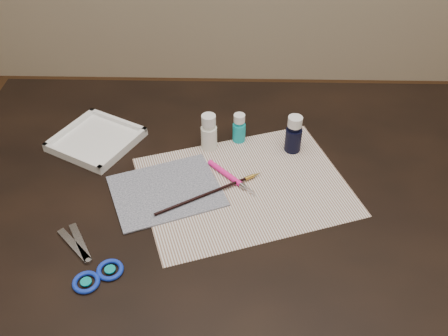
{
  "coord_description": "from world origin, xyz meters",
  "views": [
    {
      "loc": [
        0.02,
        -0.83,
        1.51
      ],
      "look_at": [
        0.0,
        0.0,
        0.8
      ],
      "focal_mm": 40.0,
      "sensor_mm": 36.0,
      "label": 1
    }
  ],
  "objects_px": {
    "paint_bottle_white": "(209,132)",
    "paint_bottle_navy": "(294,134)",
    "paint_bottle_cyan": "(239,128)",
    "paper": "(244,186)",
    "scissors": "(81,257)",
    "canvas": "(166,191)",
    "palette_tray": "(96,139)"
  },
  "relations": [
    {
      "from": "paper",
      "to": "paint_bottle_cyan",
      "type": "relative_size",
      "value": 5.79
    },
    {
      "from": "paint_bottle_cyan",
      "to": "palette_tray",
      "type": "height_order",
      "value": "paint_bottle_cyan"
    },
    {
      "from": "paint_bottle_white",
      "to": "scissors",
      "type": "xyz_separation_m",
      "value": [
        -0.23,
        -0.35,
        -0.04
      ]
    },
    {
      "from": "paper",
      "to": "paint_bottle_navy",
      "type": "height_order",
      "value": "paint_bottle_navy"
    },
    {
      "from": "canvas",
      "to": "paint_bottle_white",
      "type": "distance_m",
      "value": 0.19
    },
    {
      "from": "canvas",
      "to": "paint_bottle_white",
      "type": "bearing_deg",
      "value": 61.4
    },
    {
      "from": "canvas",
      "to": "paint_bottle_white",
      "type": "height_order",
      "value": "paint_bottle_white"
    },
    {
      "from": "paint_bottle_cyan",
      "to": "palette_tray",
      "type": "distance_m",
      "value": 0.35
    },
    {
      "from": "paper",
      "to": "palette_tray",
      "type": "relative_size",
      "value": 2.47
    },
    {
      "from": "paint_bottle_white",
      "to": "paint_bottle_cyan",
      "type": "distance_m",
      "value": 0.08
    },
    {
      "from": "paper",
      "to": "scissors",
      "type": "bearing_deg",
      "value": -146.08
    },
    {
      "from": "paint_bottle_white",
      "to": "paint_bottle_navy",
      "type": "distance_m",
      "value": 0.2
    },
    {
      "from": "paper",
      "to": "canvas",
      "type": "relative_size",
      "value": 1.93
    },
    {
      "from": "paint_bottle_cyan",
      "to": "scissors",
      "type": "height_order",
      "value": "paint_bottle_cyan"
    },
    {
      "from": "paint_bottle_white",
      "to": "paint_bottle_cyan",
      "type": "bearing_deg",
      "value": 22.96
    },
    {
      "from": "paint_bottle_cyan",
      "to": "paint_bottle_white",
      "type": "bearing_deg",
      "value": -157.04
    },
    {
      "from": "paint_bottle_navy",
      "to": "paper",
      "type": "bearing_deg",
      "value": -131.13
    },
    {
      "from": "canvas",
      "to": "paint_bottle_cyan",
      "type": "xyz_separation_m",
      "value": [
        0.16,
        0.19,
        0.04
      ]
    },
    {
      "from": "paint_bottle_navy",
      "to": "scissors",
      "type": "xyz_separation_m",
      "value": [
        -0.43,
        -0.35,
        -0.04
      ]
    },
    {
      "from": "paint_bottle_white",
      "to": "palette_tray",
      "type": "xyz_separation_m",
      "value": [
        -0.28,
        0.01,
        -0.04
      ]
    },
    {
      "from": "paper",
      "to": "canvas",
      "type": "height_order",
      "value": "canvas"
    },
    {
      "from": "paper",
      "to": "paint_bottle_navy",
      "type": "distance_m",
      "value": 0.18
    },
    {
      "from": "paper",
      "to": "paint_bottle_navy",
      "type": "relative_size",
      "value": 4.64
    },
    {
      "from": "paint_bottle_navy",
      "to": "palette_tray",
      "type": "xyz_separation_m",
      "value": [
        -0.48,
        0.02,
        -0.04
      ]
    },
    {
      "from": "paint_bottle_cyan",
      "to": "paint_bottle_navy",
      "type": "height_order",
      "value": "paint_bottle_navy"
    },
    {
      "from": "paper",
      "to": "scissors",
      "type": "relative_size",
      "value": 2.26
    },
    {
      "from": "canvas",
      "to": "paint_bottle_navy",
      "type": "height_order",
      "value": "paint_bottle_navy"
    },
    {
      "from": "paint_bottle_white",
      "to": "paint_bottle_navy",
      "type": "relative_size",
      "value": 0.99
    },
    {
      "from": "paint_bottle_white",
      "to": "scissors",
      "type": "distance_m",
      "value": 0.42
    },
    {
      "from": "paint_bottle_navy",
      "to": "canvas",
      "type": "bearing_deg",
      "value": -151.65
    },
    {
      "from": "scissors",
      "to": "palette_tray",
      "type": "height_order",
      "value": "palette_tray"
    },
    {
      "from": "canvas",
      "to": "paint_bottle_white",
      "type": "relative_size",
      "value": 2.44
    }
  ]
}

